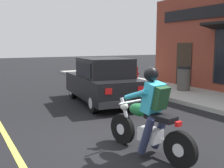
{
  "coord_description": "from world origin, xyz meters",
  "views": [
    {
      "loc": [
        -2.61,
        -4.32,
        1.99
      ],
      "look_at": [
        0.98,
        1.74,
        0.95
      ],
      "focal_mm": 42.0,
      "sensor_mm": 36.0,
      "label": 1
    }
  ],
  "objects_px": {
    "car_hatchback": "(102,81)",
    "trash_bin": "(184,78)",
    "fire_hydrant": "(136,75)",
    "motorcycle_with_rider": "(149,119)"
  },
  "relations": [
    {
      "from": "trash_bin",
      "to": "fire_hydrant",
      "type": "relative_size",
      "value": 1.11
    },
    {
      "from": "motorcycle_with_rider",
      "to": "trash_bin",
      "type": "height_order",
      "value": "motorcycle_with_rider"
    },
    {
      "from": "car_hatchback",
      "to": "fire_hydrant",
      "type": "xyz_separation_m",
      "value": [
        3.03,
        2.24,
        -0.19
      ]
    },
    {
      "from": "fire_hydrant",
      "to": "trash_bin",
      "type": "bearing_deg",
      "value": -72.29
    },
    {
      "from": "car_hatchback",
      "to": "trash_bin",
      "type": "relative_size",
      "value": 4.04
    },
    {
      "from": "car_hatchback",
      "to": "motorcycle_with_rider",
      "type": "bearing_deg",
      "value": -107.56
    },
    {
      "from": "motorcycle_with_rider",
      "to": "car_hatchback",
      "type": "height_order",
      "value": "motorcycle_with_rider"
    },
    {
      "from": "car_hatchback",
      "to": "trash_bin",
      "type": "height_order",
      "value": "car_hatchback"
    },
    {
      "from": "motorcycle_with_rider",
      "to": "fire_hydrant",
      "type": "distance_m",
      "value": 7.81
    },
    {
      "from": "trash_bin",
      "to": "motorcycle_with_rider",
      "type": "bearing_deg",
      "value": -141.04
    }
  ]
}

